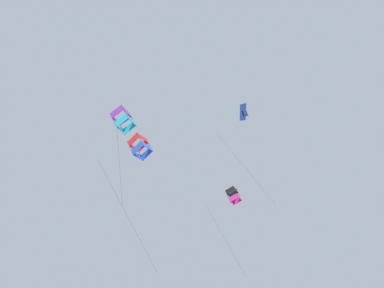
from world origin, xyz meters
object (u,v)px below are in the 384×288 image
object	(u,v)px
kite_box_highest	(233,196)
kite_box_near_right	(123,120)
kite_delta_low_drifter	(243,113)
kite_box_far_centre	(140,147)

from	to	relation	value
kite_box_highest	kite_box_near_right	bearing A→B (deg)	-17.87
kite_delta_low_drifter	kite_box_near_right	bearing A→B (deg)	-64.93
kite_box_far_centre	kite_box_highest	xyz separation A→B (m)	(-10.31, -1.61, 0.20)
kite_delta_low_drifter	kite_box_near_right	size ratio (longest dim) A/B	1.18
kite_box_far_centre	kite_delta_low_drifter	bearing A→B (deg)	163.66
kite_delta_low_drifter	kite_box_near_right	distance (m)	11.27
kite_delta_low_drifter	kite_box_highest	world-z (taller)	kite_delta_low_drifter
kite_box_far_centre	kite_box_highest	world-z (taller)	kite_box_highest
kite_box_far_centre	kite_delta_low_drifter	world-z (taller)	kite_delta_low_drifter
kite_box_far_centre	kite_delta_low_drifter	size ratio (longest dim) A/B	0.95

